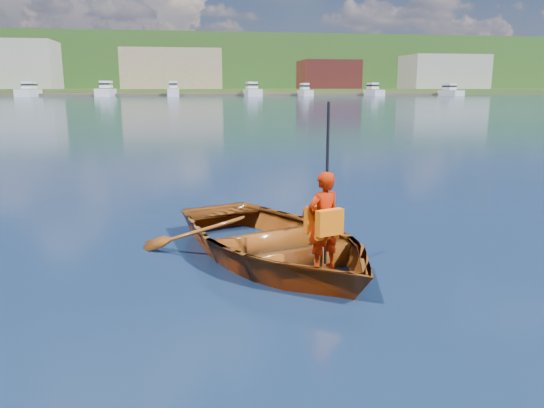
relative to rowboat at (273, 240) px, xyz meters
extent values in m
plane|color=#102443|center=(0.06, 0.52, -0.25)|extent=(600.00, 600.00, 0.00)
imported|color=brown|center=(0.00, 0.00, 0.00)|extent=(4.00, 4.63, 0.80)
imported|color=#A41901|center=(0.47, -0.78, 0.43)|extent=(0.50, 0.42, 1.17)
cube|color=orange|center=(0.51, -0.89, 0.45)|extent=(0.35, 0.22, 0.30)
cube|color=orange|center=(0.42, -0.67, 0.45)|extent=(0.35, 0.20, 0.30)
cube|color=orange|center=(0.47, -0.78, 0.27)|extent=(0.36, 0.31, 0.05)
cylinder|color=black|center=(0.55, -0.59, 0.82)|extent=(0.05, 0.05, 1.95)
cube|color=#365921|center=(0.06, 190.52, 0.75)|extent=(400.00, 80.00, 2.00)
cube|color=#2C4E1A|center=(0.06, 240.52, 10.75)|extent=(400.00, 100.00, 22.00)
cube|color=brown|center=(-3.84, 148.52, 0.15)|extent=(160.05, 7.83, 0.80)
cube|color=gray|center=(-49.94, 165.52, 8.75)|extent=(22.00, 16.00, 14.00)
cube|color=#957860|center=(-4.94, 165.52, 7.75)|extent=(30.00, 16.00, 12.00)
cube|color=maroon|center=(45.06, 165.52, 6.25)|extent=(18.00, 16.00, 9.00)
cube|color=gray|center=(85.06, 165.52, 7.25)|extent=(26.00, 16.00, 11.00)
cube|color=silver|center=(-41.65, 143.52, 0.60)|extent=(3.66, 13.09, 2.13)
cube|color=silver|center=(-41.65, 144.83, 2.78)|extent=(2.56, 5.89, 1.80)
cube|color=black|center=(-41.65, 144.83, 2.88)|extent=(2.64, 6.15, 0.50)
cube|color=silver|center=(-22.10, 143.52, 0.68)|extent=(3.91, 13.97, 2.34)
cube|color=silver|center=(-22.10, 144.92, 2.99)|extent=(2.74, 6.29, 1.80)
cube|color=black|center=(-22.10, 144.92, 3.09)|extent=(2.82, 6.57, 0.50)
cube|color=silver|center=(-4.26, 143.52, 0.67)|extent=(2.97, 10.59, 2.32)
cube|color=silver|center=(-4.26, 144.58, 2.96)|extent=(2.08, 4.77, 1.80)
cube|color=black|center=(-4.26, 144.58, 3.06)|extent=(2.14, 4.98, 0.50)
cube|color=silver|center=(17.43, 143.52, 0.61)|extent=(3.88, 13.86, 2.17)
cube|color=silver|center=(17.43, 144.91, 2.81)|extent=(2.72, 6.24, 1.80)
cube|color=black|center=(17.43, 144.91, 2.91)|extent=(2.79, 6.51, 0.50)
cube|color=silver|center=(32.57, 143.52, 0.49)|extent=(2.66, 9.52, 1.86)
cube|color=silver|center=(32.57, 144.48, 2.51)|extent=(1.87, 4.28, 1.80)
cube|color=black|center=(32.57, 144.48, 2.61)|extent=(1.92, 4.47, 0.50)
cube|color=silver|center=(52.88, 143.52, 0.55)|extent=(2.95, 10.55, 1.99)
cube|color=silver|center=(52.88, 144.58, 2.64)|extent=(2.07, 4.75, 1.80)
cube|color=black|center=(52.88, 144.58, 2.74)|extent=(2.13, 4.96, 0.50)
cube|color=silver|center=(76.77, 143.52, 0.46)|extent=(3.07, 10.96, 1.77)
cube|color=silver|center=(76.77, 144.62, 2.42)|extent=(2.15, 4.93, 1.80)
cube|color=black|center=(76.77, 144.62, 2.52)|extent=(2.21, 5.15, 0.50)
cylinder|color=#382314|center=(-22.68, 259.29, 17.12)|extent=(0.80, 0.80, 3.23)
sphere|color=#255620|center=(-22.68, 259.29, 21.43)|extent=(6.04, 6.04, 6.04)
cylinder|color=#382314|center=(117.72, 250.35, 15.33)|extent=(0.80, 0.80, 3.22)
sphere|color=#255620|center=(117.72, 250.35, 19.63)|extent=(6.02, 6.02, 6.02)
cylinder|color=#382314|center=(-13.62, 278.62, 21.39)|extent=(0.80, 0.80, 4.05)
sphere|color=#255620|center=(-13.62, 278.62, 26.79)|extent=(7.56, 7.56, 7.56)
cylinder|color=#382314|center=(54.40, 200.63, 5.82)|extent=(0.80, 0.80, 4.10)
sphere|color=#255620|center=(54.40, 200.63, 11.29)|extent=(7.66, 7.66, 7.66)
cylinder|color=#382314|center=(52.67, 199.21, 5.55)|extent=(0.80, 0.80, 4.13)
sphere|color=#255620|center=(52.67, 199.21, 11.06)|extent=(7.71, 7.71, 7.71)
cylinder|color=#382314|center=(-39.23, 209.72, 7.08)|extent=(0.80, 0.80, 2.98)
sphere|color=#255620|center=(-39.23, 209.72, 11.05)|extent=(5.57, 5.57, 5.57)
cylinder|color=#382314|center=(81.23, 196.95, 4.95)|extent=(0.80, 0.80, 3.82)
sphere|color=#255620|center=(81.23, 196.95, 10.04)|extent=(7.14, 7.14, 7.14)
cylinder|color=#382314|center=(83.76, 213.33, 8.02)|extent=(0.80, 0.80, 3.43)
sphere|color=#255620|center=(83.76, 213.33, 12.60)|extent=(6.40, 6.40, 6.40)
cylinder|color=#382314|center=(91.36, 264.55, 18.65)|extent=(0.80, 0.80, 4.19)
sphere|color=#255620|center=(91.36, 264.55, 24.23)|extent=(7.82, 7.82, 7.82)
camera|label=1|loc=(-1.07, -6.61, 1.95)|focal=35.00mm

